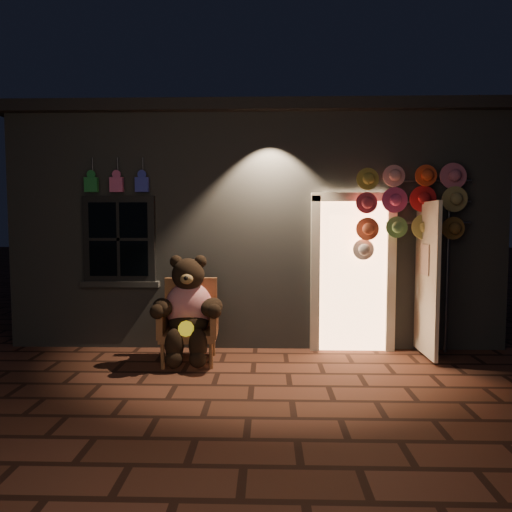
{
  "coord_description": "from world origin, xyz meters",
  "views": [
    {
      "loc": [
        0.17,
        -4.86,
        1.76
      ],
      "look_at": [
        0.02,
        1.0,
        1.35
      ],
      "focal_mm": 32.0,
      "sensor_mm": 36.0,
      "label": 1
    }
  ],
  "objects": [
    {
      "name": "ground",
      "position": [
        0.0,
        0.0,
        0.0
      ],
      "size": [
        60.0,
        60.0,
        0.0
      ],
      "primitive_type": "plane",
      "color": "brown",
      "rests_on": "ground"
    },
    {
      "name": "hat_rack",
      "position": [
        2.04,
        1.28,
        1.99
      ],
      "size": [
        1.56,
        0.22,
        2.55
      ],
      "color": "#59595E",
      "rests_on": "ground"
    },
    {
      "name": "teddy_bear",
      "position": [
        -0.83,
        0.78,
        0.7
      ],
      "size": [
        0.97,
        0.77,
        1.33
      ],
      "rotation": [
        0.0,
        0.0,
        0.06
      ],
      "color": "red",
      "rests_on": "ground"
    },
    {
      "name": "wicker_armchair",
      "position": [
        -0.83,
        0.92,
        0.52
      ],
      "size": [
        0.76,
        0.69,
        1.05
      ],
      "rotation": [
        0.0,
        0.0,
        0.06
      ],
      "color": "#946439",
      "rests_on": "ground"
    },
    {
      "name": "shop_building",
      "position": [
        0.0,
        3.99,
        1.74
      ],
      "size": [
        7.3,
        5.95,
        3.51
      ],
      "color": "slate",
      "rests_on": "ground"
    }
  ]
}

